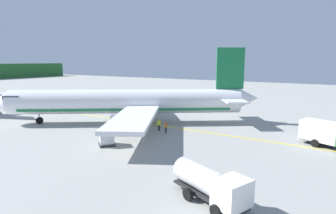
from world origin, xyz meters
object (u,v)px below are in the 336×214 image
service_truck_catering (328,134)px  crew_loader_left (159,124)px  airliner_foreground (130,102)px  service_truck_fuel (210,183)px  crew_marshaller (166,126)px  cargo_container_near (107,138)px

service_truck_catering → crew_loader_left: service_truck_catering is taller
airliner_foreground → service_truck_fuel: airliner_foreground is taller
airliner_foreground → crew_marshaller: 8.86m
airliner_foreground → service_truck_catering: (2.34, -27.21, -1.79)m
service_truck_catering → crew_marshaller: bearing=103.7°
service_truck_fuel → cargo_container_near: (5.68, 15.42, -0.44)m
service_truck_fuel → service_truck_catering: size_ratio=1.00×
airliner_foreground → crew_marshaller: airliner_foreground is taller
service_truck_fuel → crew_loader_left: 20.10m
airliner_foreground → service_truck_catering: bearing=-85.1°
crew_marshaller → crew_loader_left: bearing=69.6°
airliner_foreground → service_truck_fuel: bearing=-128.3°
airliner_foreground → crew_loader_left: (-1.74, -6.68, -2.38)m
airliner_foreground → service_truck_catering: airliner_foreground is taller
service_truck_fuel → service_truck_catering: service_truck_catering is taller
service_truck_fuel → airliner_foreground: bearing=51.7°
service_truck_fuel → service_truck_catering: 19.73m
service_truck_fuel → crew_marshaller: bearing=41.6°
service_truck_catering → crew_marshaller: service_truck_catering is taller
service_truck_catering → crew_loader_left: size_ratio=3.71×
service_truck_fuel → cargo_container_near: size_ratio=2.57×
airliner_foreground → cargo_container_near: 12.00m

